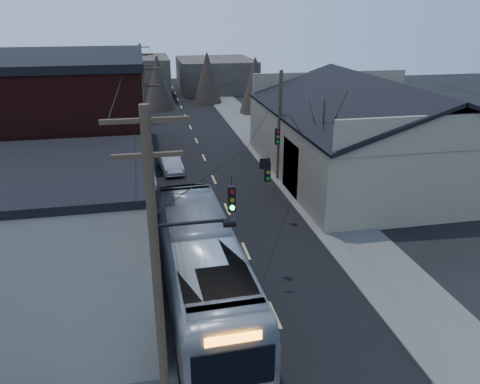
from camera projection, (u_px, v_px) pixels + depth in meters
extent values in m
cube|color=black|center=(207.00, 164.00, 40.78)|extent=(9.00, 110.00, 0.02)
cube|color=#474744|center=(131.00, 169.00, 39.55)|extent=(4.00, 110.00, 0.12)
cube|color=#474744|center=(279.00, 159.00, 41.98)|extent=(4.00, 110.00, 0.12)
cube|color=slate|center=(53.00, 255.00, 18.68)|extent=(8.00, 8.00, 7.00)
cube|color=black|center=(62.00, 146.00, 27.97)|extent=(10.00, 12.00, 10.00)
cube|color=#2D2924|center=(95.00, 115.00, 43.20)|extent=(9.00, 14.00, 7.00)
cube|color=#7C715A|center=(374.00, 144.00, 37.75)|extent=(16.00, 20.00, 5.00)
cube|color=black|center=(331.00, 98.00, 35.61)|extent=(8.16, 20.60, 2.86)
cube|color=black|center=(426.00, 95.00, 37.11)|extent=(8.16, 20.60, 2.86)
cube|color=#2D2924|center=(135.00, 77.00, 70.48)|extent=(10.00, 12.00, 6.00)
cube|color=#2D2924|center=(216.00, 74.00, 77.66)|extent=(12.00, 14.00, 5.00)
cone|color=black|center=(321.00, 153.00, 31.57)|extent=(0.40, 0.40, 7.20)
cylinder|color=#382B1E|center=(158.00, 288.00, 13.32)|extent=(0.28, 0.28, 10.50)
cube|color=#382B1E|center=(145.00, 120.00, 11.54)|extent=(2.20, 0.12, 0.12)
cylinder|color=#382B1E|center=(147.00, 151.00, 27.08)|extent=(0.28, 0.28, 10.00)
cube|color=#382B1E|center=(141.00, 69.00, 25.40)|extent=(2.20, 0.12, 0.12)
cylinder|color=#382B1E|center=(144.00, 106.00, 40.85)|extent=(0.28, 0.28, 9.50)
cube|color=#382B1E|center=(140.00, 54.00, 39.26)|extent=(2.20, 0.12, 0.12)
cylinder|color=#382B1E|center=(143.00, 84.00, 54.62)|extent=(0.28, 0.28, 9.00)
cube|color=#382B1E|center=(140.00, 47.00, 53.12)|extent=(2.20, 0.12, 0.12)
cylinder|color=#382B1E|center=(280.00, 127.00, 35.61)|extent=(0.28, 0.28, 8.50)
cube|color=black|center=(232.00, 199.00, 17.72)|extent=(0.28, 0.20, 1.00)
cube|color=black|center=(267.00, 172.00, 22.53)|extent=(0.28, 0.20, 1.00)
cube|color=black|center=(277.00, 136.00, 28.38)|extent=(0.28, 0.20, 1.00)
imported|color=#A1A5AC|center=(202.00, 266.00, 20.98)|extent=(3.54, 13.61, 3.77)
imported|color=#A8A9B0|center=(170.00, 163.00, 38.90)|extent=(2.02, 4.60, 1.47)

